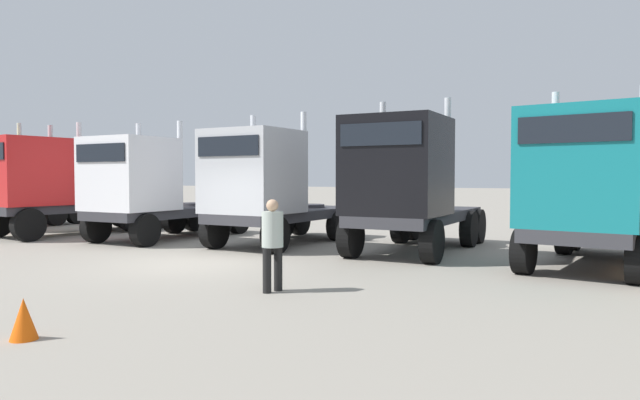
% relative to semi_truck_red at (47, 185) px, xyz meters
% --- Properties ---
extents(ground, '(200.00, 200.00, 0.00)m').
position_rel_semi_truck_red_xyz_m(ground, '(8.79, -3.10, -1.85)').
color(ground, gray).
extents(semi_truck_red, '(3.57, 6.75, 4.09)m').
position_rel_semi_truck_red_xyz_m(semi_truck_red, '(0.00, 0.00, 0.00)').
color(semi_truck_red, '#333338').
rests_on(semi_truck_red, ground).
extents(semi_truck_white, '(2.87, 6.06, 3.99)m').
position_rel_semi_truck_red_xyz_m(semi_truck_white, '(4.33, 0.31, -0.08)').
color(semi_truck_white, '#333338').
rests_on(semi_truck_white, ground).
extents(semi_truck_silver, '(2.96, 6.20, 4.11)m').
position_rel_semi_truck_red_xyz_m(semi_truck_silver, '(8.72, 0.73, -0.02)').
color(semi_truck_silver, '#333338').
rests_on(semi_truck_silver, ground).
extents(semi_truck_black, '(2.78, 6.32, 4.30)m').
position_rel_semi_truck_red_xyz_m(semi_truck_black, '(13.10, 0.79, 0.09)').
color(semi_truck_black, '#333338').
rests_on(semi_truck_black, ground).
extents(semi_truck_teal, '(3.52, 6.58, 4.22)m').
position_rel_semi_truck_red_xyz_m(semi_truck_teal, '(17.63, 0.01, 0.05)').
color(semi_truck_teal, '#333338').
rests_on(semi_truck_teal, ground).
extents(visitor_with_camera, '(0.50, 0.50, 1.73)m').
position_rel_semi_truck_red_xyz_m(visitor_with_camera, '(12.37, -5.09, -0.85)').
color(visitor_with_camera, black).
rests_on(visitor_with_camera, ground).
extents(traffic_cone_near, '(0.36, 0.36, 0.55)m').
position_rel_semi_truck_red_xyz_m(traffic_cone_near, '(11.01, -9.21, -1.57)').
color(traffic_cone_near, '#F2590C').
rests_on(traffic_cone_near, ground).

